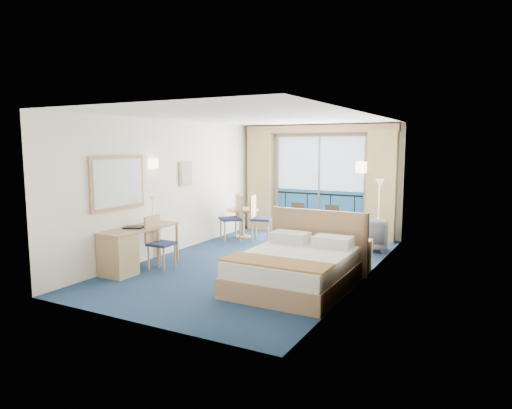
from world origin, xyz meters
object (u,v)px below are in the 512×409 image
armchair (365,234)px  desk_chair (158,239)px  round_table (243,216)px  table_chair_b (234,215)px  table_chair_a (258,215)px  floor_lamp (379,196)px  nightstand (358,255)px  bed (296,268)px  desk (123,250)px

armchair → desk_chair: bearing=19.3°
desk_chair → round_table: size_ratio=1.26×
armchair → table_chair_b: table_chair_b is taller
desk_chair → table_chair_b: size_ratio=0.90×
table_chair_a → floor_lamp: bearing=-93.1°
table_chair_a → round_table: bearing=58.5°
nightstand → bed: bearing=-112.8°
bed → nightstand: size_ratio=3.77×
armchair → nightstand: bearing=72.1°
desk → table_chair_b: bearing=85.8°
bed → desk_chair: size_ratio=2.17×
bed → table_chair_a: bearing=127.5°
round_table → table_chair_a: size_ratio=0.72×
bed → nightstand: bearing=67.2°
armchair → table_chair_b: 2.99m
nightstand → table_chair_b: (-3.24, 1.18, 0.32)m
bed → table_chair_b: bed is taller
round_table → table_chair_a: (0.50, -0.16, 0.07)m
desk_chair → table_chair_a: size_ratio=0.91×
bed → desk: bearing=-165.9°
armchair → desk: 4.92m
armchair → table_chair_b: (-2.94, -0.44, 0.25)m
desk_chair → table_chair_b: (-0.05, 2.75, 0.06)m
armchair → desk: desk is taller
armchair → table_chair_a: size_ratio=0.73×
armchair → bed: bearing=56.2°
armchair → desk_chair: size_ratio=0.80×
bed → round_table: (-2.66, 2.99, 0.21)m
desk → table_chair_b: table_chair_b is taller
desk → nightstand: bearing=31.3°
round_table → table_chair_b: size_ratio=0.72×
table_chair_b → nightstand: bearing=23.3°
nightstand → table_chair_a: bearing=152.5°
nightstand → table_chair_b: size_ratio=0.52×
floor_lamp → desk: size_ratio=0.94×
nightstand → table_chair_a: (-2.75, 1.43, 0.31)m
round_table → armchair: bearing=0.6°
armchair → desk: size_ratio=0.48×
table_chair_a → desk: bearing=154.7°
floor_lamp → armchair: bearing=-123.9°
bed → armchair: bed is taller
bed → desk_chair: (-2.61, -0.17, 0.23)m
round_table → table_chair_a: table_chair_a is taller
floor_lamp → desk: 5.33m
bed → table_chair_b: 3.72m
nightstand → armchair: 1.65m
table_chair_a → table_chair_b: table_chair_b is taller
desk → desk_chair: bearing=62.7°
armchair → floor_lamp: size_ratio=0.51×
armchair → round_table: (-2.95, -0.03, 0.17)m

